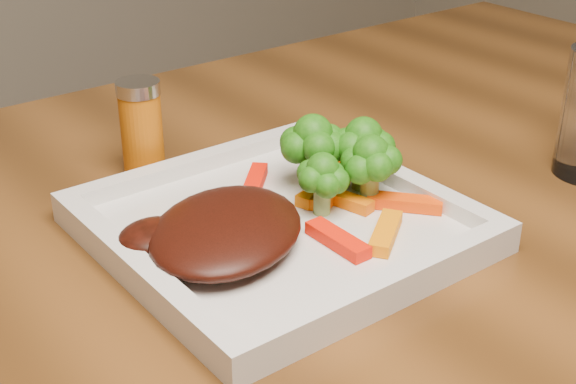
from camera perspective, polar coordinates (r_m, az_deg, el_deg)
plate at (r=0.65m, az=-0.70°, el=-2.68°), size 0.27×0.27×0.01m
steak at (r=0.61m, az=-4.43°, el=-2.72°), size 0.18×0.17×0.03m
broccoli_0 at (r=0.69m, az=1.76°, el=2.87°), size 0.07×0.07×0.07m
broccoli_1 at (r=0.69m, az=5.34°, el=2.71°), size 0.07×0.07×0.06m
broccoli_2 at (r=0.67m, az=5.87°, el=1.50°), size 0.06×0.06×0.06m
broccoli_3 at (r=0.65m, az=2.46°, el=0.91°), size 0.06×0.06×0.06m
carrot_0 at (r=0.63m, az=6.95°, el=-2.89°), size 0.06×0.05×0.01m
carrot_1 at (r=0.67m, az=8.31°, el=-0.75°), size 0.05×0.06×0.01m
carrot_2 at (r=0.61m, az=3.55°, el=-3.40°), size 0.02×0.06×0.01m
carrot_3 at (r=0.74m, az=3.52°, el=1.98°), size 0.05×0.02×0.01m
carrot_4 at (r=0.71m, az=-2.32°, el=0.86°), size 0.05×0.05×0.01m
carrot_5 at (r=0.67m, az=4.09°, el=-0.56°), size 0.03×0.05×0.01m
carrot_6 at (r=0.69m, az=2.24°, el=0.05°), size 0.06×0.03×0.01m
spice_shaker at (r=0.75m, az=-10.37°, el=4.43°), size 0.04×0.04×0.09m
carrot_7 at (r=0.69m, az=3.03°, el=0.02°), size 0.06×0.04×0.01m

